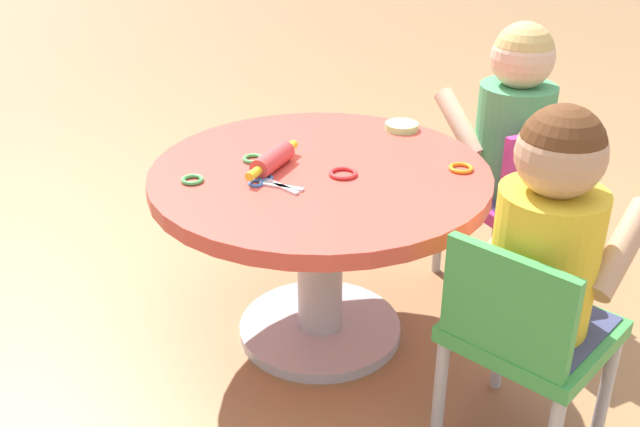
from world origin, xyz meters
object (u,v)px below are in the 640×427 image
object	(u,v)px
rolling_pin	(273,160)
seated_child_right	(514,115)
child_chair_left	(525,335)
child_chair_right	(514,195)
craft_scissors	(270,183)
seated_child_left	(550,231)
craft_table	(320,214)

from	to	relation	value
rolling_pin	seated_child_right	bearing A→B (deg)	-69.97
seated_child_right	rolling_pin	distance (m)	0.71
child_chair_left	seated_child_right	distance (m)	0.75
child_chair_right	rolling_pin	xyz separation A→B (m)	(-0.21, 0.68, 0.21)
rolling_pin	child_chair_right	bearing A→B (deg)	-73.19
craft_scissors	seated_child_right	bearing A→B (deg)	-63.70
seated_child_left	craft_scissors	distance (m)	0.65
child_chair_left	seated_child_left	distance (m)	0.23
child_chair_right	rolling_pin	world-z (taller)	rolling_pin
child_chair_left	child_chair_right	bearing A→B (deg)	-13.91
seated_child_left	child_chair_right	size ratio (longest dim) A/B	0.95
child_chair_right	craft_scissors	bearing A→B (deg)	113.24
seated_child_left	child_chair_right	world-z (taller)	seated_child_left
child_chair_left	child_chair_right	distance (m)	0.68
child_chair_left	seated_child_right	world-z (taller)	seated_child_right
craft_table	child_chair_right	xyz separation A→B (m)	(0.21, -0.56, -0.06)
child_chair_right	seated_child_left	bearing A→B (deg)	167.92
child_chair_right	rolling_pin	size ratio (longest dim) A/B	2.51
craft_table	craft_scissors	bearing A→B (deg)	124.54
craft_table	seated_child_left	xyz separation A→B (m)	(-0.42, -0.43, 0.17)
child_chair_left	rolling_pin	size ratio (longest dim) A/B	2.51
child_chair_right	craft_scissors	size ratio (longest dim) A/B	3.86
craft_table	seated_child_left	bearing A→B (deg)	-134.50
craft_table	craft_scissors	distance (m)	0.19
child_chair_left	rolling_pin	xyz separation A→B (m)	(0.45, 0.52, 0.21)
child_chair_left	craft_scissors	world-z (taller)	child_chair_left
rolling_pin	child_chair_left	bearing A→B (deg)	-131.38
craft_table	rolling_pin	xyz separation A→B (m)	(0.01, 0.12, 0.15)
seated_child_right	craft_scissors	size ratio (longest dim) A/B	3.68
child_chair_right	seated_child_right	world-z (taller)	seated_child_right
child_chair_right	seated_child_right	size ratio (longest dim) A/B	1.05
craft_table	seated_child_left	world-z (taller)	seated_child_left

